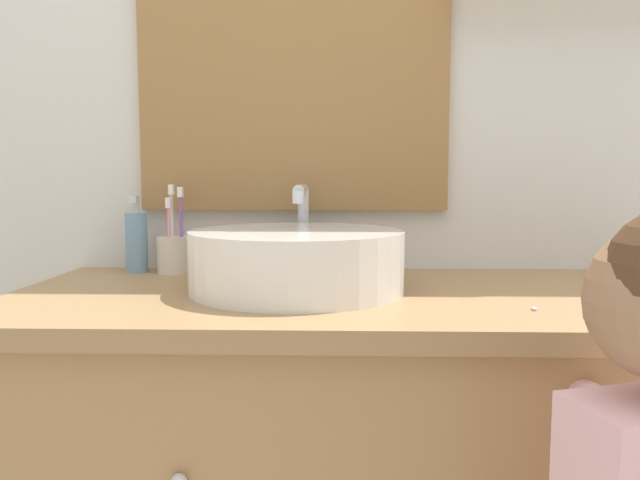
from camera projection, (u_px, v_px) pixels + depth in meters
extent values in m
cube|color=silver|center=(372.00, 67.00, 1.41)|extent=(3.20, 0.06, 2.50)
cube|color=#99754C|center=(380.00, 301.00, 1.14)|extent=(1.35, 0.58, 0.03)
cylinder|color=white|center=(297.00, 261.00, 1.14)|extent=(0.39, 0.39, 0.11)
cylinder|color=silver|center=(297.00, 233.00, 1.14)|extent=(0.32, 0.32, 0.01)
cylinder|color=silver|center=(303.00, 231.00, 1.36)|extent=(0.02, 0.02, 0.18)
cylinder|color=silver|center=(301.00, 190.00, 1.26)|extent=(0.02, 0.18, 0.02)
cylinder|color=silver|center=(298.00, 197.00, 1.17)|extent=(0.02, 0.02, 0.02)
sphere|color=white|center=(353.00, 257.00, 1.36)|extent=(0.05, 0.05, 0.05)
cylinder|color=beige|center=(175.00, 255.00, 1.36)|extent=(0.08, 0.08, 0.08)
cylinder|color=#8E56B7|center=(181.00, 228.00, 1.35)|extent=(0.01, 0.01, 0.17)
cube|color=white|center=(180.00, 192.00, 1.34)|extent=(0.01, 0.02, 0.02)
cylinder|color=white|center=(172.00, 226.00, 1.36)|extent=(0.01, 0.01, 0.18)
cube|color=white|center=(171.00, 190.00, 1.36)|extent=(0.01, 0.02, 0.02)
cylinder|color=pink|center=(169.00, 233.00, 1.34)|extent=(0.01, 0.01, 0.15)
cube|color=white|center=(168.00, 203.00, 1.33)|extent=(0.01, 0.02, 0.02)
cylinder|color=#6B93B2|center=(137.00, 243.00, 1.37)|extent=(0.05, 0.05, 0.13)
cylinder|color=silver|center=(136.00, 208.00, 1.36)|extent=(0.01, 0.01, 0.02)
cube|color=silver|center=(134.00, 199.00, 1.35)|extent=(0.02, 0.03, 0.02)
cylinder|color=beige|center=(586.00, 395.00, 0.86)|extent=(0.12, 0.30, 0.04)
cylinder|color=pink|center=(526.00, 340.00, 1.00)|extent=(0.02, 0.05, 0.12)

